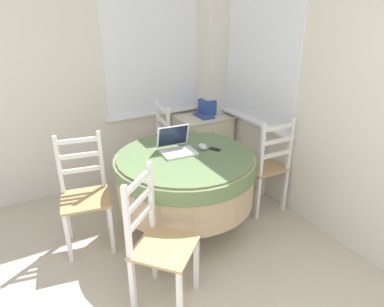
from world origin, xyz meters
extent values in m
cube|color=silver|center=(-0.07, 3.32, 1.27)|extent=(4.26, 0.06, 2.55)
cube|color=white|center=(1.23, 3.28, 1.49)|extent=(1.10, 0.01, 1.42)
cube|color=white|center=(1.23, 3.25, 0.77)|extent=(1.18, 0.07, 0.02)
cube|color=white|center=(2.05, 2.46, 1.49)|extent=(0.01, 1.10, 1.42)
cube|color=white|center=(2.02, 2.46, 0.77)|extent=(0.07, 1.18, 0.02)
cube|color=silver|center=(1.92, 3.15, 1.27)|extent=(0.28, 0.28, 2.55)
cylinder|color=#4C3D2D|center=(0.96, 2.04, 0.01)|extent=(0.36, 0.36, 0.03)
cylinder|color=#4C3D2D|center=(0.96, 2.04, 0.38)|extent=(0.11, 0.11, 0.70)
cylinder|color=tan|center=(0.96, 2.04, 0.53)|extent=(1.20, 1.20, 0.41)
cylinder|color=#607A4C|center=(0.96, 2.04, 0.67)|extent=(1.23, 1.23, 0.12)
cylinder|color=#607A4C|center=(0.96, 2.04, 0.74)|extent=(1.17, 1.17, 0.02)
cube|color=white|center=(0.93, 2.09, 0.76)|extent=(0.31, 0.23, 0.02)
cube|color=silver|center=(0.93, 2.10, 0.77)|extent=(0.27, 0.14, 0.00)
cube|color=white|center=(0.94, 2.22, 0.87)|extent=(0.30, 0.09, 0.20)
cube|color=#192338|center=(0.94, 2.22, 0.87)|extent=(0.27, 0.07, 0.18)
ellipsoid|color=silver|center=(1.16, 2.07, 0.78)|extent=(0.07, 0.10, 0.05)
cube|color=black|center=(1.25, 2.01, 0.76)|extent=(0.09, 0.12, 0.01)
cube|color=black|center=(1.25, 2.01, 0.76)|extent=(0.07, 0.08, 0.00)
cube|color=tan|center=(0.98, 2.90, 0.46)|extent=(0.42, 0.42, 0.02)
cube|color=white|center=(0.83, 3.08, 0.22)|extent=(0.04, 0.04, 0.45)
cube|color=white|center=(0.80, 2.74, 0.22)|extent=(0.04, 0.04, 0.45)
cube|color=white|center=(1.16, 3.05, 0.22)|extent=(0.04, 0.04, 0.45)
cube|color=white|center=(1.13, 2.71, 0.22)|extent=(0.04, 0.04, 0.45)
cube|color=white|center=(1.16, 3.05, 0.72)|extent=(0.03, 0.03, 0.51)
cube|color=white|center=(1.13, 2.71, 0.72)|extent=(0.03, 0.03, 0.51)
cube|color=white|center=(1.14, 2.88, 0.92)|extent=(0.05, 0.34, 0.04)
cube|color=white|center=(1.14, 2.88, 0.78)|extent=(0.05, 0.34, 0.04)
cube|color=white|center=(1.14, 2.88, 0.65)|extent=(0.05, 0.34, 0.04)
cube|color=tan|center=(1.82, 2.01, 0.46)|extent=(0.40, 0.39, 0.02)
cube|color=white|center=(1.99, 2.17, 0.22)|extent=(0.03, 0.03, 0.45)
cube|color=white|center=(1.65, 2.18, 0.22)|extent=(0.03, 0.03, 0.45)
cube|color=white|center=(1.99, 1.84, 0.22)|extent=(0.03, 0.03, 0.45)
cube|color=white|center=(1.65, 1.85, 0.22)|extent=(0.03, 0.03, 0.45)
cube|color=white|center=(1.99, 1.84, 0.72)|extent=(0.03, 0.03, 0.51)
cube|color=white|center=(1.65, 1.85, 0.72)|extent=(0.03, 0.03, 0.51)
cube|color=white|center=(1.82, 1.84, 0.92)|extent=(0.34, 0.03, 0.04)
cube|color=white|center=(1.82, 1.84, 0.78)|extent=(0.34, 0.03, 0.04)
cube|color=white|center=(1.82, 1.84, 0.65)|extent=(0.34, 0.03, 0.04)
cube|color=tan|center=(0.45, 1.35, 0.46)|extent=(0.55, 0.55, 0.02)
cube|color=white|center=(0.43, 1.12, 0.22)|extent=(0.05, 0.05, 0.45)
cube|color=white|center=(0.69, 1.35, 0.22)|extent=(0.05, 0.05, 0.45)
cube|color=white|center=(0.21, 1.36, 0.22)|extent=(0.05, 0.05, 0.45)
cube|color=white|center=(0.46, 1.59, 0.22)|extent=(0.05, 0.05, 0.45)
cube|color=white|center=(0.21, 1.36, 0.72)|extent=(0.05, 0.05, 0.51)
cube|color=white|center=(0.46, 1.59, 0.72)|extent=(0.05, 0.05, 0.51)
cube|color=white|center=(0.34, 1.48, 0.92)|extent=(0.27, 0.24, 0.04)
cube|color=white|center=(0.34, 1.48, 0.78)|extent=(0.27, 0.24, 0.04)
cube|color=white|center=(0.34, 1.48, 0.65)|extent=(0.27, 0.24, 0.04)
cube|color=tan|center=(0.13, 2.23, 0.46)|extent=(0.45, 0.45, 0.02)
cube|color=white|center=(-0.07, 2.09, 0.22)|extent=(0.04, 0.04, 0.45)
cube|color=white|center=(0.27, 2.03, 0.22)|extent=(0.04, 0.04, 0.45)
cube|color=white|center=(-0.01, 2.42, 0.22)|extent=(0.04, 0.04, 0.45)
cube|color=white|center=(0.32, 2.36, 0.22)|extent=(0.04, 0.04, 0.45)
cube|color=white|center=(-0.01, 2.42, 0.72)|extent=(0.04, 0.04, 0.51)
cube|color=white|center=(0.32, 2.36, 0.72)|extent=(0.04, 0.04, 0.51)
cube|color=white|center=(0.16, 2.39, 0.92)|extent=(0.34, 0.08, 0.04)
cube|color=white|center=(0.16, 2.39, 0.78)|extent=(0.34, 0.08, 0.04)
cube|color=white|center=(0.16, 2.39, 0.65)|extent=(0.34, 0.08, 0.04)
cube|color=beige|center=(1.72, 3.01, 0.35)|extent=(0.59, 0.47, 0.71)
cube|color=beige|center=(1.72, 3.01, 0.71)|extent=(0.62, 0.49, 0.02)
cube|color=beige|center=(1.72, 2.78, 0.59)|extent=(0.52, 0.01, 0.20)
sphere|color=olive|center=(1.72, 2.77, 0.59)|extent=(0.02, 0.02, 0.02)
cube|color=beige|center=(1.72, 2.78, 0.35)|extent=(0.52, 0.01, 0.20)
sphere|color=olive|center=(1.72, 2.77, 0.35)|extent=(0.02, 0.02, 0.02)
cube|color=beige|center=(1.72, 2.78, 0.12)|extent=(0.52, 0.01, 0.20)
sphere|color=olive|center=(1.72, 2.77, 0.12)|extent=(0.02, 0.02, 0.02)
cube|color=#2D4C93|center=(1.80, 3.06, 0.81)|extent=(0.14, 0.20, 0.17)
cube|color=#33478C|center=(1.71, 2.98, 0.74)|extent=(0.15, 0.26, 0.02)
camera|label=1|loc=(-0.28, -0.34, 1.93)|focal=32.00mm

